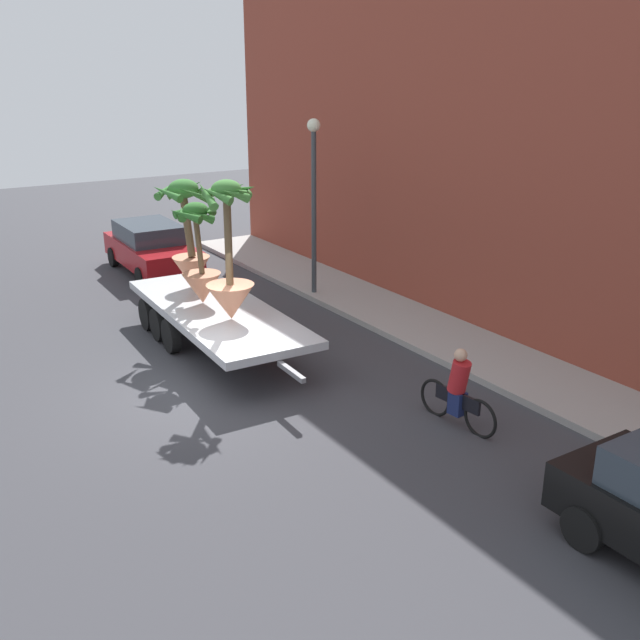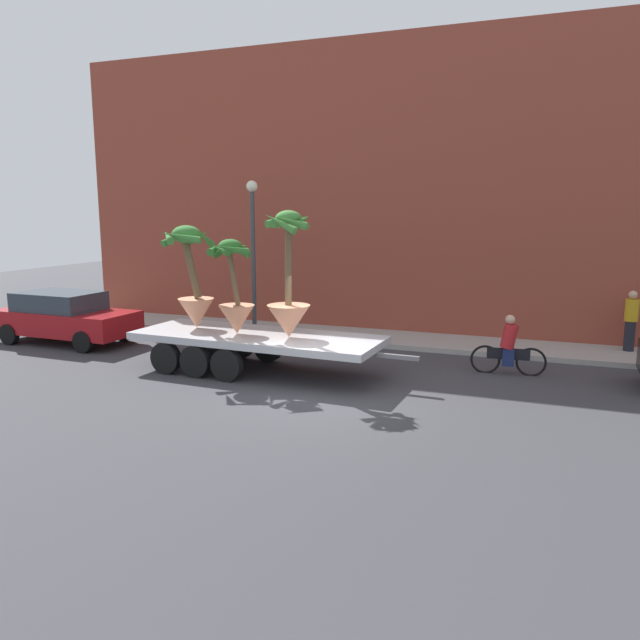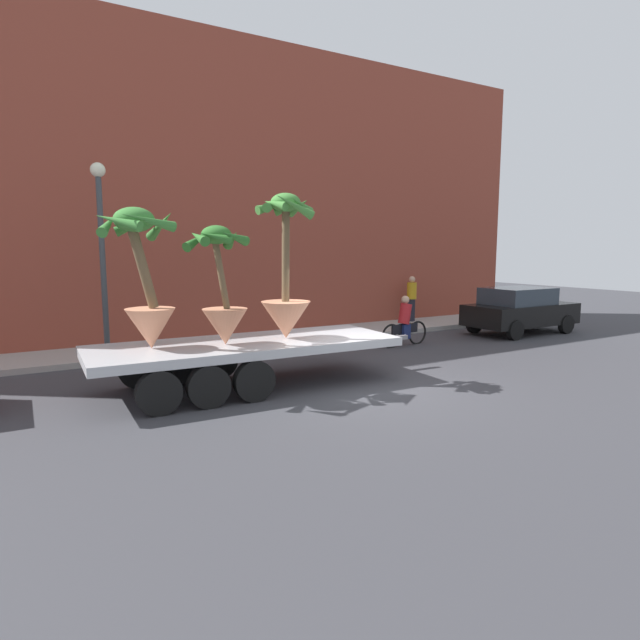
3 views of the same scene
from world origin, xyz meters
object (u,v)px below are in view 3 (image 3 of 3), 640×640
Objects in this scene: potted_palm_middle at (222,297)px; potted_palm_front at (145,286)px; cyclist at (405,324)px; street_lamp at (101,235)px; pedestrian_near_gate at (412,298)px; potted_palm_rear at (286,286)px; flatbed_trailer at (234,352)px; parked_car at (520,310)px.

potted_palm_front is at bearing 167.31° from potted_palm_middle.
street_lamp is (-8.09, 1.95, 2.56)m from cyclist.
potted_palm_rear is at bearing -146.41° from pedestrian_near_gate.
parked_car reaches higher than flatbed_trailer.
potted_palm_front reaches higher than parked_car.
flatbed_trailer is 2.75× the size of potted_palm_front.
cyclist reaches higher than flatbed_trailer.
pedestrian_near_gate reaches higher than flatbed_trailer.
pedestrian_near_gate is (9.54, 5.43, -0.91)m from potted_palm_middle.
flatbed_trailer is 10.67m from pedestrian_near_gate.
potted_palm_rear is (1.17, -0.07, 1.35)m from flatbed_trailer.
parked_car is 0.83× the size of street_lamp.
parked_car is 2.34× the size of pedestrian_near_gate.
potted_palm_rear is 5.66m from cyclist.
potted_palm_middle reaches higher than pedestrian_near_gate.
potted_palm_middle is at bearing -170.15° from parked_car.
potted_palm_rear is at bearing 2.67° from potted_palm_middle.
pedestrian_near_gate is at bearing 118.36° from parked_car.
potted_palm_front is 1.57× the size of pedestrian_near_gate.
potted_palm_middle is at bearing -69.11° from street_lamp.
potted_palm_rear is 1.47m from potted_palm_middle.
pedestrian_near_gate is (3.03, 3.26, 0.37)m from cyclist.
flatbed_trailer is 4.33× the size of pedestrian_near_gate.
potted_palm_rear reaches higher than potted_palm_middle.
potted_palm_front is (-2.88, 0.25, 0.07)m from potted_palm_rear.
parked_car is at bearing -2.28° from cyclist.
potted_palm_front reaches higher than flatbed_trailer.
potted_palm_front is 8.29m from cyclist.
flatbed_trailer is 2.23m from potted_palm_front.
potted_palm_rear is 0.64× the size of street_lamp.
parked_car is (12.83, 1.66, -1.37)m from potted_palm_front.
potted_palm_middle is 0.49× the size of street_lamp.
flatbed_trailer is at bearing -161.85° from cyclist.
flatbed_trailer is at bearing -6.25° from potted_palm_front.
potted_palm_front reaches higher than potted_palm_middle.
pedestrian_near_gate reaches higher than cyclist.
potted_palm_middle is 0.88× the size of potted_palm_front.
pedestrian_near_gate is (-1.87, 3.46, 0.22)m from parked_car.
pedestrian_near_gate is (9.25, 5.30, 0.27)m from flatbed_trailer.
cyclist is at bearing 177.72° from parked_car.
potted_palm_rear is 2.90m from potted_palm_front.
pedestrian_near_gate is at bearing 25.00° from potted_palm_front.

